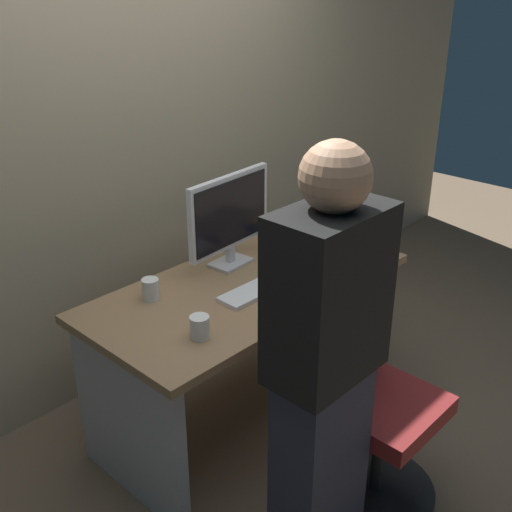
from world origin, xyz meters
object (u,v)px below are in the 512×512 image
Objects in this scene: keyboard at (260,288)px; office_chair at (370,407)px; monitor at (230,216)px; cup_by_monitor at (151,289)px; book_stack at (288,236)px; mouse at (300,267)px; desk at (248,324)px; person_at_desk at (324,374)px; cup_near_keyboard at (200,327)px.

office_chair is at bearing -88.62° from keyboard.
monitor is at bearing 84.15° from office_chair.
book_stack is at bearing -3.74° from cup_by_monitor.
desk is at bearing 160.63° from mouse.
book_stack is (0.86, -0.06, 0.01)m from cup_by_monitor.
mouse is at bearing 44.37° from person_at_desk.
cup_by_monitor is (-0.40, 0.91, 0.38)m from office_chair.
person_at_desk is at bearing -133.97° from book_stack.
cup_by_monitor is (-0.39, 0.29, 0.04)m from keyboard.
office_chair is 10.10× the size of cup_near_keyboard.
cup_by_monitor is 0.42× the size of book_stack.
book_stack is (0.92, 0.33, 0.01)m from cup_near_keyboard.
book_stack is (0.46, 0.85, 0.38)m from office_chair.
keyboard is (-0.02, -0.09, 0.24)m from desk.
office_chair reaches higher than cup_near_keyboard.
person_at_desk is 16.78× the size of cup_by_monitor.
office_chair is at bearing -113.83° from mouse.
monitor is 0.40m from keyboard.
keyboard is (-0.10, -0.29, -0.25)m from monitor.
keyboard is 1.85× the size of book_stack.
desk is 15.94× the size of cup_by_monitor.
desk is 0.26m from keyboard.
mouse is (0.28, 0.00, 0.01)m from keyboard.
person_at_desk is 0.98m from mouse.
cup_by_monitor reaches higher than mouse.
mouse is at bearing 0.92° from keyboard.
office_chair is 1.06m from cup_by_monitor.
person_at_desk is 7.04× the size of book_stack.
monitor is at bearing 35.13° from cup_near_keyboard.
monitor is at bearing 62.03° from person_at_desk.
cup_by_monitor is (0.02, 0.97, -0.04)m from person_at_desk.
desk is 6.69× the size of book_stack.
office_chair is 4.04× the size of book_stack.
person_at_desk is at bearing -91.36° from cup_by_monitor.
monitor is 0.42m from book_stack.
keyboard is 4.40× the size of cup_by_monitor.
person_at_desk is 16.39× the size of mouse.
cup_by_monitor is at bearing 80.87° from cup_near_keyboard.
cup_near_keyboard reaches higher than keyboard.
office_chair is at bearing -66.25° from cup_by_monitor.
book_stack is (0.45, 0.14, 0.29)m from desk.
mouse is (0.27, 0.62, 0.34)m from office_chair.
cup_near_keyboard reaches higher than mouse.
book_stack is at bearing 46.03° from person_at_desk.
keyboard is 4.62× the size of cup_near_keyboard.
desk is at bearing 79.57° from keyboard.
desk is 3.62× the size of keyboard.
mouse is 0.43× the size of book_stack.
monitor is (0.52, 0.97, 0.17)m from person_at_desk.
monitor is at bearing 171.20° from book_stack.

